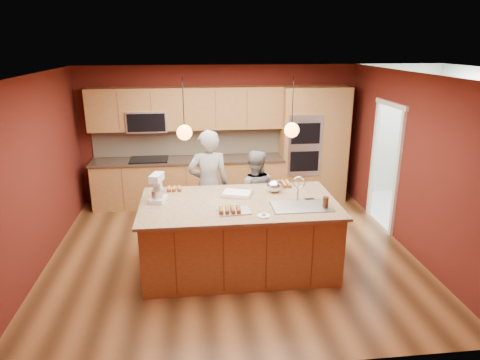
{
  "coord_description": "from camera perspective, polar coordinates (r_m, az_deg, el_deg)",
  "views": [
    {
      "loc": [
        -0.55,
        -5.95,
        3.13
      ],
      "look_at": [
        0.11,
        -0.1,
        1.21
      ],
      "focal_mm": 32.0,
      "sensor_mm": 36.0,
      "label": 1
    }
  ],
  "objects": [
    {
      "name": "floor",
      "position": [
        6.75,
        -1.05,
        -9.61
      ],
      "size": [
        5.5,
        5.5,
        0.0
      ],
      "primitive_type": "plane",
      "color": "#462A15",
      "rests_on": "ground"
    },
    {
      "name": "ceiling",
      "position": [
        5.99,
        -1.21,
        13.91
      ],
      "size": [
        5.5,
        5.5,
        0.0
      ],
      "primitive_type": "plane",
      "rotation": [
        3.14,
        0.0,
        0.0
      ],
      "color": "white",
      "rests_on": "ground"
    },
    {
      "name": "wall_back",
      "position": [
        8.66,
        -2.7,
        6.15
      ],
      "size": [
        5.5,
        0.0,
        5.5
      ],
      "primitive_type": "plane",
      "rotation": [
        1.57,
        0.0,
        0.0
      ],
      "color": "#4E1711",
      "rests_on": "ground"
    },
    {
      "name": "wall_front",
      "position": [
        3.92,
        2.37,
        -8.99
      ],
      "size": [
        5.5,
        0.0,
        5.5
      ],
      "primitive_type": "plane",
      "rotation": [
        -1.57,
        0.0,
        0.0
      ],
      "color": "#4E1711",
      "rests_on": "ground"
    },
    {
      "name": "wall_left",
      "position": [
        6.59,
        -25.67,
        0.53
      ],
      "size": [
        0.0,
        5.0,
        5.0
      ],
      "primitive_type": "plane",
      "rotation": [
        1.57,
        0.0,
        1.57
      ],
      "color": "#4E1711",
      "rests_on": "ground"
    },
    {
      "name": "wall_right",
      "position": [
        7.04,
        21.79,
        2.06
      ],
      "size": [
        0.0,
        5.0,
        5.0
      ],
      "primitive_type": "plane",
      "rotation": [
        1.57,
        0.0,
        -1.57
      ],
      "color": "#4E1711",
      "rests_on": "ground"
    },
    {
      "name": "cabinet_run",
      "position": [
        8.48,
        -7.14,
        3.23
      ],
      "size": [
        3.74,
        0.64,
        2.3
      ],
      "color": "#9B552D",
      "rests_on": "floor"
    },
    {
      "name": "oven_column",
      "position": [
        8.72,
        9.69,
        4.66
      ],
      "size": [
        1.3,
        0.62,
        2.3
      ],
      "color": "#9B552D",
      "rests_on": "floor"
    },
    {
      "name": "doorway_trim",
      "position": [
        7.79,
        18.72,
        1.57
      ],
      "size": [
        0.08,
        1.11,
        2.2
      ],
      "primitive_type": null,
      "color": "white",
      "rests_on": "wall_right"
    },
    {
      "name": "laundry_room",
      "position": [
        8.75,
        27.98,
        8.21
      ],
      "size": [
        2.6,
        2.7,
        2.7
      ],
      "color": "beige",
      "rests_on": "ground"
    },
    {
      "name": "pendant_left",
      "position": [
        5.63,
        -7.42,
        6.34
      ],
      "size": [
        0.2,
        0.2,
        0.8
      ],
      "color": "black",
      "rests_on": "ceiling"
    },
    {
      "name": "pendant_right",
      "position": [
        5.78,
        6.91,
        6.67
      ],
      "size": [
        0.2,
        0.2,
        0.8
      ],
      "color": "black",
      "rests_on": "ceiling"
    },
    {
      "name": "island",
      "position": [
        6.14,
        0.0,
        -7.24
      ],
      "size": [
        2.73,
        1.52,
        1.38
      ],
      "color": "#9B552D",
      "rests_on": "floor"
    },
    {
      "name": "person_left",
      "position": [
        6.9,
        -4.2,
        -0.76
      ],
      "size": [
        0.7,
        0.49,
        1.83
      ],
      "primitive_type": "imported",
      "rotation": [
        0.0,
        0.0,
        3.22
      ],
      "color": "black",
      "rests_on": "floor"
    },
    {
      "name": "person_right",
      "position": [
        7.02,
        1.94,
        -1.9
      ],
      "size": [
        0.81,
        0.69,
        1.47
      ],
      "primitive_type": "imported",
      "rotation": [
        0.0,
        0.0,
        2.94
      ],
      "color": "gray",
      "rests_on": "floor"
    },
    {
      "name": "stand_mixer",
      "position": [
        6.03,
        -10.97,
        -1.27
      ],
      "size": [
        0.27,
        0.33,
        0.39
      ],
      "rotation": [
        0.0,
        0.0,
        -0.27
      ],
      "color": "silver",
      "rests_on": "island"
    },
    {
      "name": "sheet_cake",
      "position": [
        6.19,
        -0.41,
        -1.84
      ],
      "size": [
        0.52,
        0.45,
        0.05
      ],
      "rotation": [
        0.0,
        0.0,
        -0.32
      ],
      "color": "white",
      "rests_on": "island"
    },
    {
      "name": "cooling_rack",
      "position": [
        5.61,
        -0.78,
        -4.14
      ],
      "size": [
        0.43,
        0.32,
        0.02
      ],
      "primitive_type": "cube",
      "rotation": [
        0.0,
        0.0,
        0.07
      ],
      "color": "silver",
      "rests_on": "island"
    },
    {
      "name": "mixing_bowl",
      "position": [
        6.32,
        4.58,
        -0.82
      ],
      "size": [
        0.23,
        0.23,
        0.19
      ],
      "primitive_type": "ellipsoid",
      "color": "silver",
      "rests_on": "island"
    },
    {
      "name": "plate",
      "position": [
        5.47,
        3.17,
        -4.78
      ],
      "size": [
        0.17,
        0.17,
        0.01
      ],
      "primitive_type": "cylinder",
      "color": "silver",
      "rests_on": "island"
    },
    {
      "name": "tumbler",
      "position": [
        5.82,
        11.33,
        -2.95
      ],
      "size": [
        0.08,
        0.08,
        0.16
      ],
      "primitive_type": "cylinder",
      "color": "#381C0E",
      "rests_on": "island"
    },
    {
      "name": "phone",
      "position": [
        6.11,
        9.27,
        -2.54
      ],
      "size": [
        0.15,
        0.09,
        0.01
      ],
      "primitive_type": "cube",
      "rotation": [
        0.0,
        0.0,
        0.14
      ],
      "color": "black",
      "rests_on": "island"
    },
    {
      "name": "cupcakes_left",
      "position": [
        6.44,
        -8.77,
        -1.17
      ],
      "size": [
        0.23,
        0.15,
        0.07
      ],
      "primitive_type": null,
      "color": "#B17C3F",
      "rests_on": "island"
    },
    {
      "name": "cupcakes_rack",
      "position": [
        5.55,
        -1.36,
        -3.93
      ],
      "size": [
        0.3,
        0.23,
        0.07
      ],
      "primitive_type": null,
      "color": "#B17C3F",
      "rests_on": "island"
    },
    {
      "name": "cupcakes_right",
      "position": [
        6.62,
        5.84,
        -0.51
      ],
      "size": [
        0.21,
        0.28,
        0.06
      ],
      "primitive_type": null,
      "color": "#B17C3F",
      "rests_on": "island"
    },
    {
      "name": "washer",
      "position": [
        8.75,
        27.03,
        -1.85
      ],
      "size": [
        0.69,
        0.7,
        0.9
      ],
      "primitive_type": "cube",
      "rotation": [
        0.0,
        0.0,
        0.27
      ],
      "color": "silver",
      "rests_on": "floor"
    },
    {
      "name": "dryer",
      "position": [
        9.28,
        24.56,
        -0.03
      ],
      "size": [
        0.67,
        0.69,
        1.03
      ],
      "primitive_type": "cube",
      "rotation": [
        0.0,
        0.0,
        0.05
      ],
      "color": "silver",
      "rests_on": "floor"
    }
  ]
}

